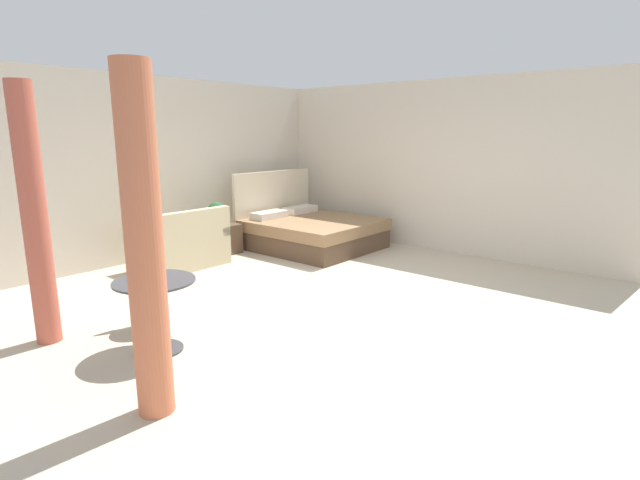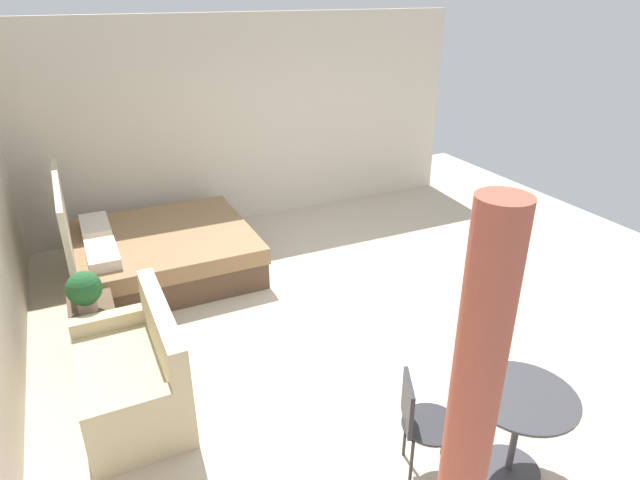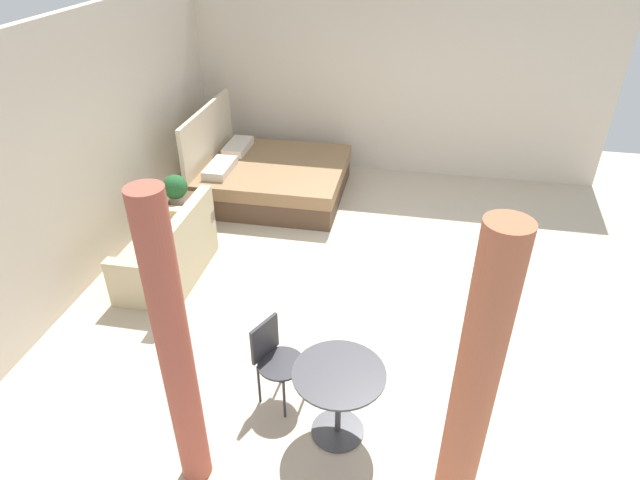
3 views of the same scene
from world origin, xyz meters
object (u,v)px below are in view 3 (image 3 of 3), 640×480
Objects in this scene: nightstand at (185,216)px; cafe_chair_near_window at (274,355)px; couch at (169,254)px; balcony_table at (339,391)px; potted_plant at (175,188)px; bed at (270,177)px.

nightstand is 0.65× the size of cafe_chair_near_window.
couch is 2.97m from balcony_table.
couch is at bearing -163.74° from potted_plant.
nightstand is 3.21m from cafe_chair_near_window.
potted_plant is at bearing 38.84° from cafe_chair_near_window.
couch reaches higher than nightstand.
bed is 2.79× the size of balcony_table.
couch is 1.69× the size of cafe_chair_near_window.
cafe_chair_near_window reaches higher than nightstand.
cafe_chair_near_window reaches higher than balcony_table.
balcony_table reaches higher than nightstand.
balcony_table is 0.68m from cafe_chair_near_window.
balcony_table is at bearing -136.60° from potted_plant.
potted_plant reaches higher than cafe_chair_near_window.
couch is (-2.29, 0.59, 0.01)m from bed.
balcony_table is (-1.85, -2.32, 0.18)m from couch.
balcony_table is at bearing -128.46° from couch.
couch is 2.32m from cafe_chair_near_window.
bed is 2.57× the size of cafe_chair_near_window.
couch reaches higher than potted_plant.
cafe_chair_near_window is (-3.85, -1.12, 0.20)m from bed.
cafe_chair_near_window is at bearing -132.37° from couch.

